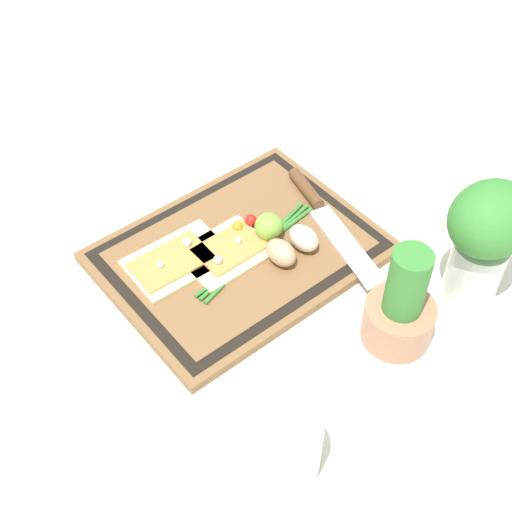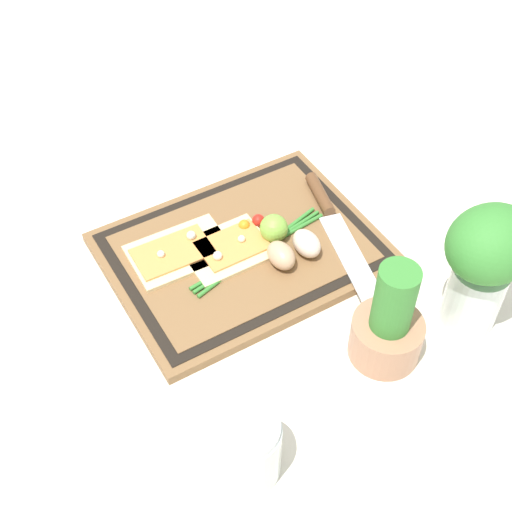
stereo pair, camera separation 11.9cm
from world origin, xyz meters
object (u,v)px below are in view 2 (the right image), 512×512
(knife, at_px, (330,214))
(sauce_jar, at_px, (247,450))
(egg_pink, at_px, (307,243))
(cherry_tomato_red, at_px, (258,220))
(lime, at_px, (274,228))
(pizza_slice_near, at_px, (178,251))
(egg_brown, at_px, (281,255))
(cherry_tomato_yellow, at_px, (244,225))
(pizza_slice_far, at_px, (228,249))
(herb_pot, at_px, (388,326))
(herb_glass, at_px, (486,261))

(knife, relative_size, sauce_jar, 2.65)
(egg_pink, xyz_separation_m, cherry_tomato_red, (0.04, -0.10, -0.01))
(cherry_tomato_red, bearing_deg, lime, 98.70)
(cherry_tomato_red, height_order, sauce_jar, sauce_jar)
(pizza_slice_near, xyz_separation_m, cherry_tomato_red, (-0.15, 0.01, 0.01))
(egg_brown, bearing_deg, cherry_tomato_yellow, -83.09)
(pizza_slice_far, bearing_deg, egg_pink, 148.33)
(herb_pot, height_order, sauce_jar, herb_pot)
(pizza_slice_far, xyz_separation_m, cherry_tomato_red, (-0.08, -0.03, 0.01))
(lime, bearing_deg, cherry_tomato_red, -81.30)
(pizza_slice_far, bearing_deg, knife, 174.31)
(pizza_slice_near, bearing_deg, cherry_tomato_red, 175.97)
(knife, relative_size, lime, 6.10)
(pizza_slice_near, distance_m, sauce_jar, 0.40)
(pizza_slice_far, xyz_separation_m, sauce_jar, (0.17, 0.35, 0.02))
(knife, bearing_deg, lime, -2.81)
(cherry_tomato_yellow, distance_m, herb_pot, 0.33)
(herb_glass, bearing_deg, pizza_slice_far, -49.15)
(pizza_slice_far, bearing_deg, pizza_slice_near, -26.60)
(pizza_slice_far, bearing_deg, egg_brown, 130.89)
(pizza_slice_far, distance_m, cherry_tomato_red, 0.08)
(knife, distance_m, herb_pot, 0.29)
(pizza_slice_near, height_order, herb_glass, herb_glass)
(knife, bearing_deg, herb_pot, 72.50)
(herb_glass, bearing_deg, sauce_jar, 5.57)
(lime, height_order, herb_glass, herb_glass)
(cherry_tomato_yellow, height_order, sauce_jar, sauce_jar)
(lime, xyz_separation_m, cherry_tomato_red, (0.01, -0.04, -0.01))
(pizza_slice_near, relative_size, sauce_jar, 1.51)
(egg_pink, distance_m, herb_pot, 0.22)
(cherry_tomato_red, bearing_deg, egg_brown, 81.64)
(knife, height_order, cherry_tomato_yellow, knife)
(pizza_slice_near, distance_m, herb_glass, 0.50)
(pizza_slice_near, bearing_deg, sauce_jar, 76.97)
(egg_pink, bearing_deg, herb_pot, 89.35)
(lime, xyz_separation_m, herb_glass, (-0.18, 0.29, 0.09))
(lime, bearing_deg, knife, 177.19)
(sauce_jar, distance_m, herb_glass, 0.44)
(lime, height_order, cherry_tomato_red, lime)
(egg_brown, relative_size, cherry_tomato_red, 2.63)
(cherry_tomato_red, bearing_deg, knife, 158.65)
(knife, xyz_separation_m, sauce_jar, (0.36, 0.33, 0.02))
(pizza_slice_near, bearing_deg, lime, 161.80)
(egg_brown, distance_m, cherry_tomato_red, 0.10)
(knife, distance_m, sauce_jar, 0.49)
(cherry_tomato_yellow, distance_m, sauce_jar, 0.44)
(pizza_slice_near, xyz_separation_m, herb_pot, (-0.19, 0.33, 0.04))
(cherry_tomato_red, bearing_deg, herb_pot, 96.17)
(pizza_slice_far, relative_size, herb_glass, 0.63)
(lime, distance_m, sauce_jar, 0.42)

